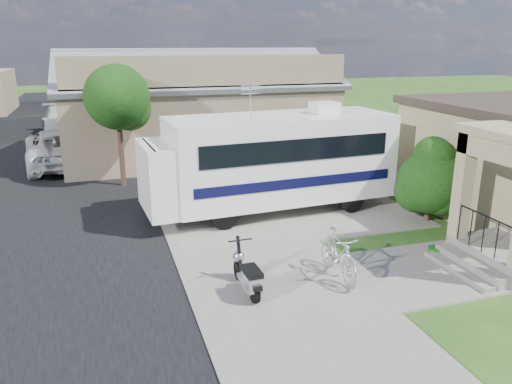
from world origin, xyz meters
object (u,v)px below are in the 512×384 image
object	(u,v)px
van	(66,122)
garden_hose	(436,252)
motorhome	(272,159)
shrub	(431,178)
bicycle	(338,257)
scooter	(248,275)
pickup_truck	(60,147)

from	to	relation	value
van	garden_hose	xyz separation A→B (m)	(9.89, -20.59, -0.80)
garden_hose	motorhome	bearing A→B (deg)	122.13
shrub	bicycle	bearing A→B (deg)	-147.87
garden_hose	shrub	bearing A→B (deg)	59.03
motorhome	shrub	bearing A→B (deg)	-32.56
bicycle	shrub	bearing A→B (deg)	32.63
motorhome	bicycle	distance (m)	5.26
scooter	van	world-z (taller)	van
garden_hose	bicycle	bearing A→B (deg)	-170.85
scooter	pickup_truck	xyz separation A→B (m)	(-4.56, 13.93, 0.36)
motorhome	scooter	size ratio (longest dim) A/B	5.03
motorhome	scooter	world-z (taller)	motorhome
shrub	bicycle	distance (m)	5.29
scooter	bicycle	size ratio (longest dim) A/B	0.86
motorhome	van	distance (m)	17.45
bicycle	van	world-z (taller)	van
scooter	bicycle	world-z (taller)	same
motorhome	shrub	distance (m)	4.89
motorhome	van	xyz separation A→B (m)	(-6.99, 15.96, -0.86)
shrub	van	bearing A→B (deg)	121.63
shrub	van	xyz separation A→B (m)	(-11.27, 18.30, -0.47)
van	scooter	bearing A→B (deg)	-84.87
scooter	bicycle	bearing A→B (deg)	0.31
motorhome	garden_hose	size ratio (longest dim) A/B	20.26
motorhome	pickup_truck	xyz separation A→B (m)	(-6.91, 8.73, -0.91)
motorhome	garden_hose	distance (m)	5.71
motorhome	shrub	world-z (taller)	motorhome
bicycle	pickup_truck	size ratio (longest dim) A/B	0.31
bicycle	van	distance (m)	22.16
van	shrub	bearing A→B (deg)	-65.63
motorhome	van	bearing A→B (deg)	109.71
pickup_truck	shrub	bearing A→B (deg)	128.89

